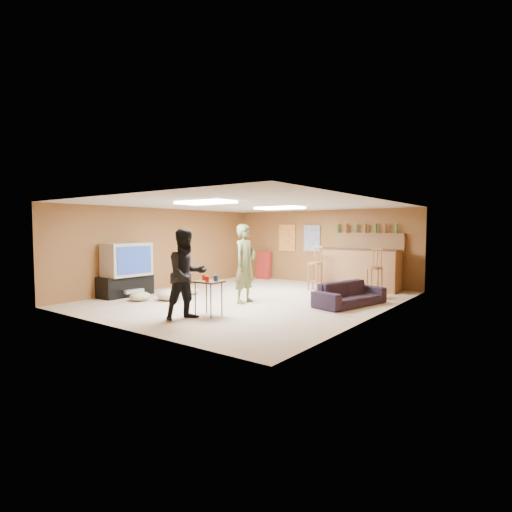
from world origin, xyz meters
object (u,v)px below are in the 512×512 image
Objects in this scene: sofa at (350,294)px; tray_table at (209,298)px; tv_body at (127,259)px; bar_counter at (361,269)px; person_black at (187,274)px; person_olive at (245,264)px.

sofa is 3.08m from tray_table.
tv_body is 0.64× the size of sofa.
tv_body is 6.09m from bar_counter.
tv_body is 5.33m from sofa.
person_black is at bearing 163.85° from sofa.
sofa is (0.68, -2.31, -0.30)m from bar_counter.
tv_body is at bearing 89.40° from person_black.
tray_table is at bearing 161.28° from sofa.
person_olive reaches higher than tray_table.
person_olive is 2.36m from sofa.
person_black reaches higher than sofa.
tray_table is at bearing -171.72° from person_olive.
bar_counter is 4.98m from tray_table.
person_olive is 1.01× the size of sofa.
person_olive is at bearing 100.77° from tray_table.
person_olive is 1.92m from person_black.
tv_body is 3.03m from person_olive.
person_black is 3.57m from sofa.
tray_table is at bearing -101.99° from bar_counter.
person_olive is 2.62× the size of tray_table.
sofa is at bearing -63.76° from person_olive.
person_olive is 1.06× the size of person_black.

